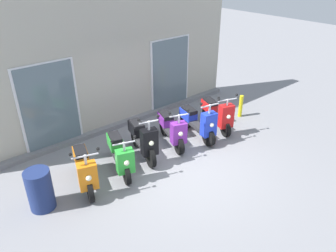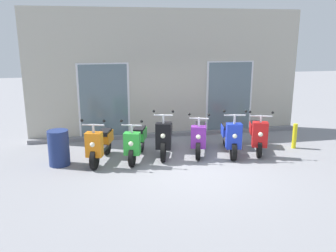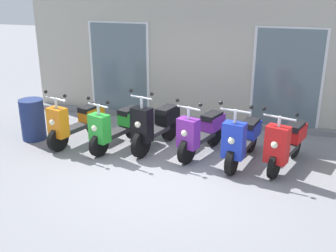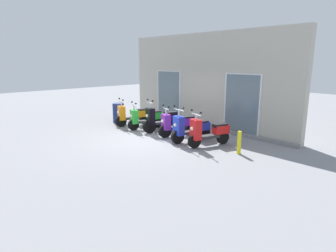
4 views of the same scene
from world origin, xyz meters
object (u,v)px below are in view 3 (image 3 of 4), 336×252
object	(u,v)px
trash_bin	(33,119)
scooter_red	(286,143)
scooter_purple	(201,132)
scooter_blue	(242,139)
scooter_black	(155,125)
scooter_green	(117,126)
scooter_orange	(76,122)

from	to	relation	value
trash_bin	scooter_red	bearing A→B (deg)	0.51
scooter_purple	scooter_blue	distance (m)	0.82
scooter_black	scooter_blue	size ratio (longest dim) A/B	0.97
scooter_blue	scooter_black	bearing A→B (deg)	174.28
scooter_blue	trash_bin	bearing A→B (deg)	-179.45
scooter_red	trash_bin	size ratio (longest dim) A/B	1.72
scooter_purple	trash_bin	size ratio (longest dim) A/B	1.72
scooter_black	scooter_blue	xyz separation A→B (m)	(1.74, -0.17, -0.04)
scooter_red	trash_bin	distance (m)	5.18
scooter_green	scooter_blue	size ratio (longest dim) A/B	0.93
scooter_orange	scooter_purple	size ratio (longest dim) A/B	1.00
scooter_purple	trash_bin	bearing A→B (deg)	-176.51
scooter_red	trash_bin	world-z (taller)	scooter_red
scooter_orange	scooter_blue	world-z (taller)	scooter_blue
scooter_orange	scooter_purple	distance (m)	2.61
scooter_black	scooter_red	size ratio (longest dim) A/B	1.04
scooter_black	scooter_purple	world-z (taller)	scooter_black
scooter_black	scooter_blue	world-z (taller)	scooter_black
scooter_green	trash_bin	world-z (taller)	scooter_green
scooter_black	scooter_green	bearing A→B (deg)	-168.75
scooter_green	scooter_black	size ratio (longest dim) A/B	0.96
scooter_orange	scooter_black	distance (m)	1.68
scooter_orange	scooter_green	xyz separation A→B (m)	(0.90, 0.01, -0.00)
trash_bin	scooter_blue	bearing A→B (deg)	0.55
scooter_green	trash_bin	xyz separation A→B (m)	(-1.89, -0.06, -0.03)
scooter_orange	trash_bin	size ratio (longest dim) A/B	1.73
scooter_black	scooter_purple	distance (m)	0.94
scooter_blue	scooter_orange	bearing A→B (deg)	179.79
scooter_red	scooter_purple	bearing A→B (deg)	173.74
scooter_blue	trash_bin	xyz separation A→B (m)	(-4.40, -0.04, -0.03)
scooter_black	trash_bin	distance (m)	2.67
scooter_green	scooter_purple	xyz separation A→B (m)	(1.70, 0.16, -0.00)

